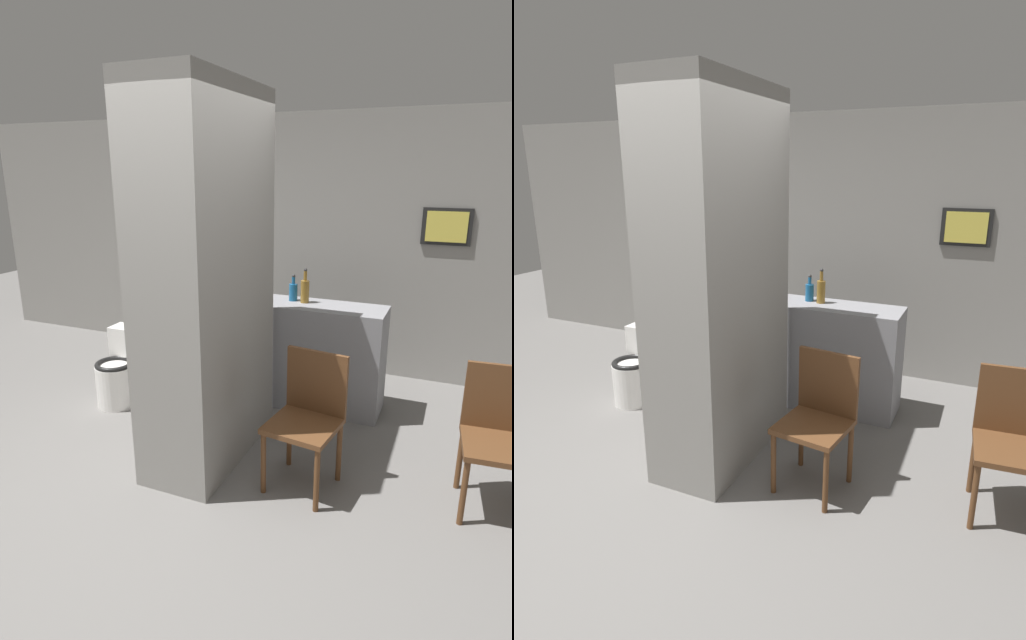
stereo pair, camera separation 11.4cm
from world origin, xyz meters
TOP-DOWN VIEW (x-y plane):
  - ground_plane at (0.00, 0.00)m, footprint 14.00×14.00m
  - wall_back at (-0.00, 2.63)m, footprint 8.00×0.09m
  - pillar_center at (0.06, 0.59)m, footprint 0.56×1.19m
  - counter_shelf at (0.41, 1.64)m, footprint 1.48×0.44m
  - toilet at (-1.10, 1.00)m, footprint 0.34×0.50m
  - chair_near_pillar at (0.84, 0.50)m, footprint 0.49×0.49m
  - chair_by_doorway at (2.00, 0.71)m, footprint 0.46×0.46m
  - bicycle at (-0.52, 1.82)m, footprint 1.66×0.42m
  - bottle_tall at (0.43, 1.68)m, footprint 0.07×0.07m
  - bottle_short at (0.32, 1.71)m, footprint 0.08×0.08m

SIDE VIEW (x-z plane):
  - ground_plane at x=0.00m, z-range 0.00..0.00m
  - toilet at x=-1.10m, z-range -0.04..0.63m
  - bicycle at x=-0.52m, z-range -0.01..0.69m
  - counter_shelf at x=0.41m, z-range 0.00..0.94m
  - chair_near_pillar at x=0.84m, z-range 0.06..0.97m
  - chair_by_doorway at x=2.00m, z-range 0.06..0.97m
  - bottle_short at x=0.32m, z-range 0.91..1.14m
  - bottle_tall at x=0.43m, z-range 0.90..1.20m
  - pillar_center at x=0.06m, z-range 0.00..2.60m
  - wall_back at x=0.00m, z-range 0.00..2.60m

